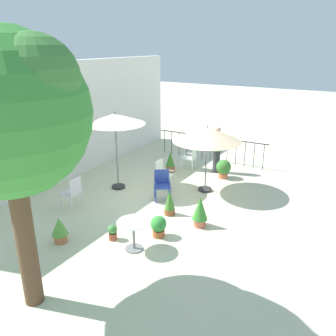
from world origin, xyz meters
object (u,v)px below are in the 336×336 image
Objects in this scene: patio_umbrella_0 at (115,120)px; potted_plant_2 at (158,226)px; potted_plant_0 at (223,168)px; potted_plant_6 at (170,203)px; standing_person at (217,149)px; patio_chair_3 at (191,157)px; potted_plant_3 at (200,211)px; patio_chair_0 at (73,191)px; patio_umbrella_1 at (207,135)px; potted_plant_5 at (60,229)px; potted_plant_1 at (113,232)px; patio_chair_2 at (163,173)px; potted_plant_4 at (170,162)px; shade_tree at (7,114)px; cafe_table_0 at (134,230)px; patio_chair_1 at (162,183)px.

patio_umbrella_0 reaches higher than potted_plant_2.
patio_umbrella_0 is 3.80× the size of potted_plant_0.
standing_person is (3.83, 0.21, 0.53)m from potted_plant_6.
patio_chair_3 reaches higher than potted_plant_3.
standing_person reaches higher than patio_chair_0.
patio_umbrella_1 reaches higher than potted_plant_6.
patio_umbrella_0 reaches higher than potted_plant_5.
patio_umbrella_0 is 3.94m from potted_plant_2.
potted_plant_1 is (-3.89, 0.70, -1.68)m from patio_umbrella_1.
standing_person is (3.04, -2.22, -1.41)m from patio_umbrella_0.
standing_person is (0.43, 0.46, 0.52)m from potted_plant_0.
potted_plant_6 is (-1.50, -1.13, -0.19)m from patio_chair_2.
potted_plant_1 is 4.95m from potted_plant_4.
potted_plant_0 is (1.91, -1.38, -0.19)m from patio_chair_2.
shade_tree reaches higher than cafe_table_0.
patio_chair_0 is 2.25m from potted_plant_1.
standing_person is at bearing -79.28° from patio_chair_3.
potted_plant_3 is at bearing -20.01° from shade_tree.
potted_plant_6 is (-3.41, 0.24, -0.01)m from potted_plant_0.
patio_umbrella_1 is 2.92× the size of potted_plant_6.
patio_chair_3 is at bearing 29.92° from potted_plant_3.
shade_tree is 8.82× the size of potted_plant_2.
potted_plant_4 is 5.54m from potted_plant_5.
potted_plant_0 is (2.62, -0.96, -0.16)m from patio_chair_1.
potted_plant_2 reaches higher than potted_plant_1.
potted_plant_3 reaches higher than potted_plant_2.
potted_plant_2 is at bearing -173.60° from standing_person.
cafe_table_0 is at bearing -166.40° from patio_chair_3.
patio_umbrella_1 is at bearing -5.69° from shade_tree.
cafe_table_0 is at bearing -179.96° from patio_umbrella_1.
potted_plant_1 is at bearing 127.90° from potted_plant_2.
cafe_table_0 is 0.77m from potted_plant_1.
potted_plant_1 is (2.39, 0.07, -3.31)m from shade_tree.
standing_person is (0.87, -1.47, 0.50)m from potted_plant_4.
patio_umbrella_0 reaches higher than patio_umbrella_1.
patio_umbrella_1 is 2.55m from potted_plant_6.
cafe_table_0 reaches higher than potted_plant_0.
patio_chair_3 reaches higher than potted_plant_1.
patio_chair_2 is (0.70, -1.30, -1.74)m from patio_umbrella_0.
patio_chair_3 is at bearing 9.35° from patio_chair_1.
patio_umbrella_1 is 2.52m from patio_chair_3.
patio_chair_3 is 1.03× the size of potted_plant_3.
patio_chair_3 is 1.07m from standing_person.
potted_plant_6 is (-2.04, 0.16, -1.52)m from patio_umbrella_1.
patio_chair_2 is at bearing 20.63° from cafe_table_0.
shade_tree is 5.61× the size of patio_chair_3.
patio_chair_0 reaches higher than potted_plant_0.
patio_chair_1 is 2.66m from potted_plant_1.
patio_chair_2 is at bearing -61.53° from patio_umbrella_0.
patio_umbrella_1 is 5.58× the size of potted_plant_1.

